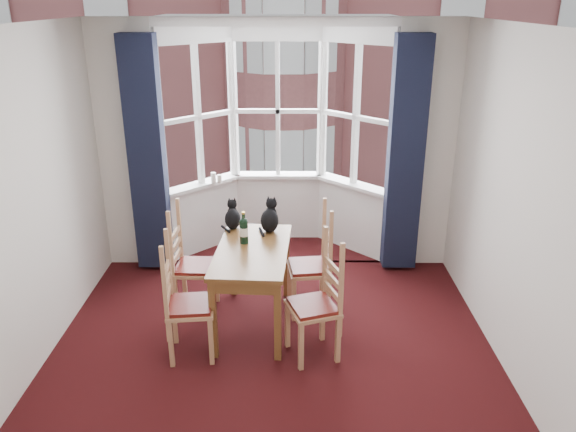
{
  "coord_description": "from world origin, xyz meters",
  "views": [
    {
      "loc": [
        0.15,
        -3.9,
        2.99
      ],
      "look_at": [
        0.13,
        1.05,
        1.05
      ],
      "focal_mm": 35.0,
      "sensor_mm": 36.0,
      "label": 1
    }
  ],
  "objects_px": {
    "cat_right": "(270,218)",
    "candle_tall": "(213,178)",
    "cat_left": "(233,217)",
    "chair_right_near": "(322,306)",
    "chair_left_far": "(186,268)",
    "chair_right_far": "(318,268)",
    "chair_left_near": "(180,307)",
    "candle_short": "(219,179)",
    "dining_table": "(253,261)",
    "wine_bottle": "(244,230)"
  },
  "relations": [
    {
      "from": "chair_left_near",
      "to": "candle_tall",
      "type": "height_order",
      "value": "candle_tall"
    },
    {
      "from": "dining_table",
      "to": "candle_tall",
      "type": "relative_size",
      "value": 9.43
    },
    {
      "from": "candle_short",
      "to": "cat_left",
      "type": "bearing_deg",
      "value": -77.44
    },
    {
      "from": "wine_bottle",
      "to": "candle_tall",
      "type": "bearing_deg",
      "value": 107.03
    },
    {
      "from": "chair_left_near",
      "to": "wine_bottle",
      "type": "height_order",
      "value": "wine_bottle"
    },
    {
      "from": "cat_right",
      "to": "chair_right_far",
      "type": "bearing_deg",
      "value": -20.68
    },
    {
      "from": "chair_left_near",
      "to": "wine_bottle",
      "type": "relative_size",
      "value": 2.92
    },
    {
      "from": "chair_right_far",
      "to": "candle_tall",
      "type": "distance_m",
      "value": 1.97
    },
    {
      "from": "dining_table",
      "to": "chair_left_far",
      "type": "height_order",
      "value": "chair_left_far"
    },
    {
      "from": "chair_left_near",
      "to": "chair_left_far",
      "type": "height_order",
      "value": "same"
    },
    {
      "from": "chair_left_far",
      "to": "chair_right_near",
      "type": "height_order",
      "value": "same"
    },
    {
      "from": "chair_left_far",
      "to": "wine_bottle",
      "type": "height_order",
      "value": "wine_bottle"
    },
    {
      "from": "chair_left_near",
      "to": "chair_left_far",
      "type": "distance_m",
      "value": 0.77
    },
    {
      "from": "chair_right_near",
      "to": "cat_right",
      "type": "bearing_deg",
      "value": 117.77
    },
    {
      "from": "cat_right",
      "to": "cat_left",
      "type": "bearing_deg",
      "value": 169.23
    },
    {
      "from": "chair_right_near",
      "to": "chair_right_far",
      "type": "height_order",
      "value": "same"
    },
    {
      "from": "chair_left_far",
      "to": "cat_right",
      "type": "xyz_separation_m",
      "value": [
        0.83,
        0.18,
        0.46
      ]
    },
    {
      "from": "wine_bottle",
      "to": "cat_left",
      "type": "bearing_deg",
      "value": 110.79
    },
    {
      "from": "chair_right_near",
      "to": "candle_tall",
      "type": "distance_m",
      "value": 2.58
    },
    {
      "from": "chair_left_near",
      "to": "cat_right",
      "type": "height_order",
      "value": "cat_right"
    },
    {
      "from": "chair_right_far",
      "to": "cat_right",
      "type": "relative_size",
      "value": 2.64
    },
    {
      "from": "dining_table",
      "to": "wine_bottle",
      "type": "bearing_deg",
      "value": 121.64
    },
    {
      "from": "cat_left",
      "to": "wine_bottle",
      "type": "distance_m",
      "value": 0.4
    },
    {
      "from": "dining_table",
      "to": "chair_left_near",
      "type": "bearing_deg",
      "value": -140.16
    },
    {
      "from": "cat_right",
      "to": "candle_short",
      "type": "distance_m",
      "value": 1.49
    },
    {
      "from": "chair_right_near",
      "to": "chair_left_far",
      "type": "bearing_deg",
      "value": 150.73
    },
    {
      "from": "wine_bottle",
      "to": "candle_short",
      "type": "relative_size",
      "value": 3.21
    },
    {
      "from": "cat_left",
      "to": "candle_tall",
      "type": "xyz_separation_m",
      "value": [
        -0.35,
        1.24,
        0.02
      ]
    },
    {
      "from": "chair_left_far",
      "to": "chair_right_far",
      "type": "height_order",
      "value": "same"
    },
    {
      "from": "chair_left_far",
      "to": "chair_right_far",
      "type": "xyz_separation_m",
      "value": [
        1.31,
        0.0,
        0.0
      ]
    },
    {
      "from": "cat_right",
      "to": "chair_left_far",
      "type": "bearing_deg",
      "value": -167.46
    },
    {
      "from": "cat_right",
      "to": "candle_tall",
      "type": "distance_m",
      "value": 1.5
    },
    {
      "from": "dining_table",
      "to": "chair_right_far",
      "type": "distance_m",
      "value": 0.71
    },
    {
      "from": "candle_short",
      "to": "chair_right_far",
      "type": "bearing_deg",
      "value": -53.14
    },
    {
      "from": "chair_left_far",
      "to": "chair_left_near",
      "type": "bearing_deg",
      "value": -84.42
    },
    {
      "from": "cat_left",
      "to": "wine_bottle",
      "type": "bearing_deg",
      "value": -69.21
    },
    {
      "from": "chair_left_near",
      "to": "cat_right",
      "type": "bearing_deg",
      "value": 51.48
    },
    {
      "from": "dining_table",
      "to": "chair_right_far",
      "type": "relative_size",
      "value": 1.38
    },
    {
      "from": "dining_table",
      "to": "cat_left",
      "type": "relative_size",
      "value": 4.11
    },
    {
      "from": "chair_right_far",
      "to": "cat_right",
      "type": "height_order",
      "value": "cat_right"
    },
    {
      "from": "chair_right_near",
      "to": "cat_left",
      "type": "relative_size",
      "value": 2.98
    },
    {
      "from": "chair_left_far",
      "to": "cat_right",
      "type": "distance_m",
      "value": 0.97
    },
    {
      "from": "chair_left_near",
      "to": "chair_left_far",
      "type": "relative_size",
      "value": 1.0
    },
    {
      "from": "chair_right_far",
      "to": "cat_right",
      "type": "bearing_deg",
      "value": 159.32
    },
    {
      "from": "chair_right_near",
      "to": "candle_short",
      "type": "distance_m",
      "value": 2.57
    },
    {
      "from": "candle_short",
      "to": "chair_left_near",
      "type": "bearing_deg",
      "value": -92.39
    },
    {
      "from": "chair_left_far",
      "to": "candle_short",
      "type": "relative_size",
      "value": 9.38
    },
    {
      "from": "chair_left_near",
      "to": "cat_left",
      "type": "relative_size",
      "value": 2.98
    },
    {
      "from": "chair_left_near",
      "to": "chair_right_far",
      "type": "distance_m",
      "value": 1.45
    },
    {
      "from": "chair_right_far",
      "to": "dining_table",
      "type": "bearing_deg",
      "value": -157.27
    }
  ]
}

